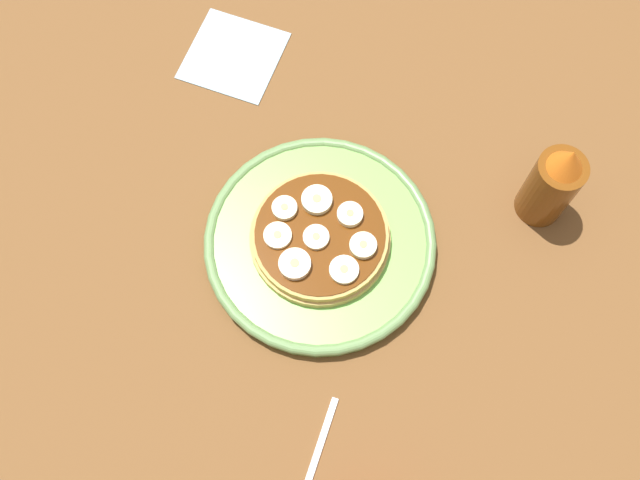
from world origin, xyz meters
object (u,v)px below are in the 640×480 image
Objects in this scene: banana_slice_1 at (295,264)px; banana_slice_6 at (286,206)px; plate at (320,242)px; banana_slice_4 at (344,270)px; pancake_stack at (319,236)px; banana_slice_0 at (317,238)px; napkin at (234,55)px; fork at (312,469)px; syrup_bottle at (552,184)px; banana_slice_3 at (317,200)px; banana_slice_5 at (350,215)px; banana_slice_2 at (363,246)px; banana_slice_7 at (278,236)px.

banana_slice_6 is (4.70, -4.76, -0.07)cm from banana_slice_1.
plate is 5.71cm from banana_slice_4.
banana_slice_0 reaches higher than pancake_stack.
banana_slice_1 is at bearing 141.69° from napkin.
plate reaches higher than napkin.
fork is at bearing 124.15° from plate.
syrup_bottle reaches higher than banana_slice_6.
plate is 2.31× the size of napkin.
banana_slice_1 is (0.11, 3.76, 0.13)cm from banana_slice_0.
banana_slice_1 is 7.64cm from banana_slice_3.
fork is 38.60cm from syrup_bottle.
napkin is (23.31, -13.97, -0.98)cm from plate.
syrup_bottle is (-16.95, -19.12, 1.67)cm from banana_slice_0.
banana_slice_6 is at bearing -11.72° from banana_slice_0.
fork is (-11.89, 23.10, -3.95)cm from banana_slice_5.
banana_slice_2 reaches higher than banana_slice_4.
syrup_bottle reaches higher than napkin.
fork is at bearing 135.05° from banana_slice_7.
plate is at bearing -139.33° from banana_slice_7.
napkin is at bearing -32.04° from banana_slice_0.
banana_slice_4 reaches higher than plate.
banana_slice_1 is 28.58cm from syrup_bottle.
banana_slice_0 is 4.91cm from banana_slice_2.
banana_slice_1 is 8.07cm from banana_slice_5.
banana_slice_4 is 9.43cm from banana_slice_6.
banana_slice_1 is 7.41cm from banana_slice_2.
banana_slice_4 is 1.13× the size of banana_slice_6.
banana_slice_6 is at bearing 39.79° from syrup_bottle.
banana_slice_5 is 0.93× the size of banana_slice_7.
napkin is (27.79, -15.89, -3.95)cm from banana_slice_4.
syrup_bottle reaches higher than banana_slice_1.
banana_slice_3 is 1.22× the size of banana_slice_6.
pancake_stack reaches higher than fork.
banana_slice_3 reaches higher than banana_slice_7.
banana_slice_0 is 23.35cm from fork.
banana_slice_4 is 20.13cm from fork.
banana_slice_7 is (3.41, 2.93, 2.96)cm from plate.
plate is 8.47× the size of banana_slice_7.
banana_slice_5 is (-3.85, -0.72, -0.01)cm from banana_slice_3.
plate is at bearing 169.08° from pancake_stack.
banana_slice_6 is at bearing -47.89° from fork.
banana_slice_5 is at bearing 157.04° from napkin.
banana_slice_0 is 0.90× the size of banana_slice_4.
banana_slice_3 is at bearing -34.17° from banana_slice_4.
banana_slice_2 reaches higher than napkin.
banana_slice_1 is at bearing -48.74° from fork.
banana_slice_6 is 23.44cm from napkin.
banana_slice_0 is 0.83× the size of banana_slice_1.
banana_slice_0 reaches higher than fork.
banana_slice_0 is at bearing 110.76° from pancake_stack.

